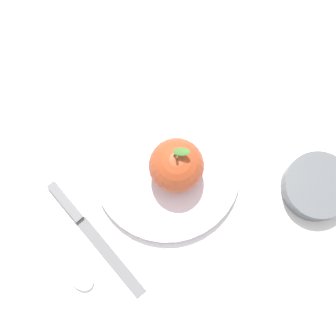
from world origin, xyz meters
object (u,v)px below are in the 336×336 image
Objects in this scene: side_bowl at (317,186)px; spoon at (76,268)px; apple at (176,166)px; cup at (153,336)px; knife at (87,228)px; dinner_plate at (168,169)px.

spoon is (-0.32, 0.21, -0.01)m from side_bowl.
apple is at bearing 122.09° from side_bowl.
apple is at bearing -7.77° from spoon.
cup is 0.15m from spoon.
knife is at bearing 160.29° from apple.
knife is (-0.15, 0.04, -0.01)m from dinner_plate.
knife is (-0.15, 0.05, -0.05)m from apple.
spoon is (-0.00, 0.15, -0.04)m from cup.
dinner_plate is 2.81× the size of cup.
dinner_plate is 0.23m from side_bowl.
apple is at bearing -19.71° from knife.
side_bowl is at bearing -33.29° from spoon.
side_bowl is at bearing -11.11° from cup.
cup reaches higher than dinner_plate.
spoon is (-0.06, -0.03, 0.00)m from knife.
dinner_plate is 0.15m from knife.
dinner_plate reaches higher than knife.
spoon is (-0.20, 0.02, -0.00)m from dinner_plate.
apple is at bearing -74.04° from dinner_plate.
knife is at bearing 138.25° from side_bowl.
side_bowl is 0.38m from spoon.
cup is at bearing 168.89° from side_bowl.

